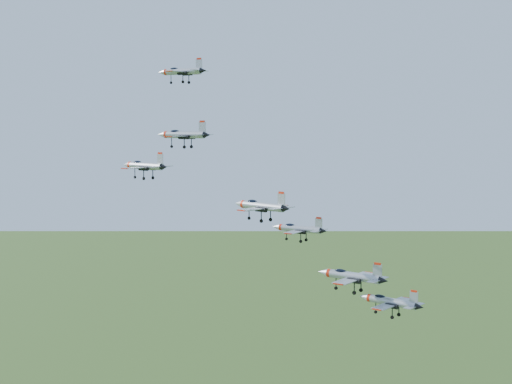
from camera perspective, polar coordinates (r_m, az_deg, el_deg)
The scene contains 7 objects.
jet_lead at distance 155.73m, azimuth -6.00°, elevation 9.58°, with size 12.56×10.46×3.36m.
jet_left_high at distance 134.52m, azimuth -5.88°, elevation 4.60°, with size 12.33×10.21×3.29m.
jet_right_high at distance 117.78m, azimuth -8.95°, elevation 2.10°, with size 10.82×8.97×2.89m.
jet_left_low at distance 124.71m, azimuth 3.40°, elevation -2.94°, with size 10.95×9.04×2.93m.
jet_right_low at distance 110.94m, azimuth 0.38°, elevation -1.11°, with size 11.76×9.82×3.15m.
jet_trail at distance 121.97m, azimuth 7.62°, elevation -6.67°, with size 13.34×10.94×3.58m.
jet_extra at distance 120.17m, azimuth 10.64°, elevation -8.59°, with size 12.06×10.00×3.22m.
Camera 1 is at (81.46, -102.77, 148.66)m, focal length 50.00 mm.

